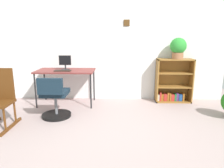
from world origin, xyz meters
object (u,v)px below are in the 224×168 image
object	(u,v)px
desk	(66,73)
potted_plant_on_shelf	(178,47)
bookshelf_low	(173,83)
monitor	(65,62)
keyboard	(63,71)
office_chair	(55,100)

from	to	relation	value
desk	potted_plant_on_shelf	bearing A→B (deg)	5.09
bookshelf_low	monitor	bearing A→B (deg)	-174.80
keyboard	office_chair	distance (m)	0.77
desk	bookshelf_low	xyz separation A→B (m)	(2.31, 0.27, -0.26)
potted_plant_on_shelf	monitor	bearing A→B (deg)	-176.30
desk	monitor	bearing A→B (deg)	103.16
bookshelf_low	desk	bearing A→B (deg)	-173.39
potted_plant_on_shelf	desk	bearing A→B (deg)	-174.91
monitor	keyboard	world-z (taller)	monitor
monitor	bookshelf_low	world-z (taller)	monitor
office_chair	bookshelf_low	xyz separation A→B (m)	(2.33, 1.04, 0.09)
desk	monitor	distance (m)	0.21
bookshelf_low	potted_plant_on_shelf	world-z (taller)	potted_plant_on_shelf
monitor	bookshelf_low	xyz separation A→B (m)	(2.32, 0.21, -0.46)
monitor	bookshelf_low	distance (m)	2.38
monitor	office_chair	world-z (taller)	monitor
desk	keyboard	xyz separation A→B (m)	(-0.02, -0.13, 0.06)
monitor	desk	bearing A→B (deg)	-76.84
desk	office_chair	xyz separation A→B (m)	(-0.02, -0.77, -0.35)
keyboard	potted_plant_on_shelf	distance (m)	2.44
monitor	keyboard	bearing A→B (deg)	-93.12
desk	bookshelf_low	distance (m)	2.34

